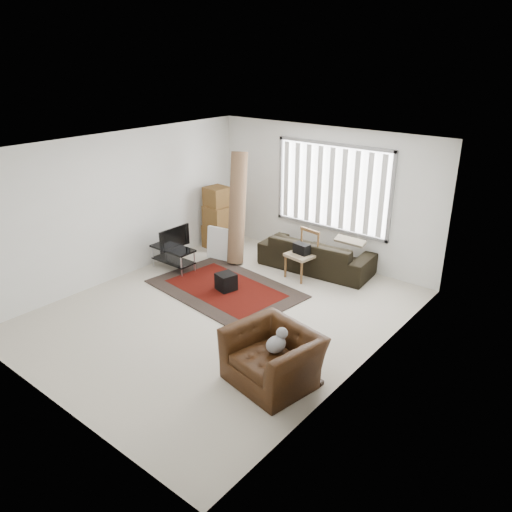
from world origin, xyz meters
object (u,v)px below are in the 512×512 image
at_px(armchair, 273,354).
at_px(side_chair, 302,252).
at_px(tv_stand, 173,254).
at_px(sofa, 316,249).
at_px(moving_boxes, 218,220).

bearing_deg(armchair, side_chair, 128.20).
distance_m(tv_stand, sofa, 2.80).
relative_size(side_chair, armchair, 0.73).
relative_size(tv_stand, sofa, 0.41).
distance_m(tv_stand, armchair, 4.06).
xyz_separation_m(moving_boxes, side_chair, (2.31, -0.15, -0.12)).
relative_size(tv_stand, side_chair, 0.99).
height_order(sofa, armchair, sofa).
height_order(moving_boxes, side_chair, moving_boxes).
distance_m(side_chair, armchair, 3.31).
relative_size(moving_boxes, side_chair, 1.46).
bearing_deg(armchair, moving_boxes, 151.78).
xyz_separation_m(sofa, armchair, (1.53, -3.42, -0.01)).
bearing_deg(sofa, armchair, 108.68).
distance_m(sofa, side_chair, 0.49).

